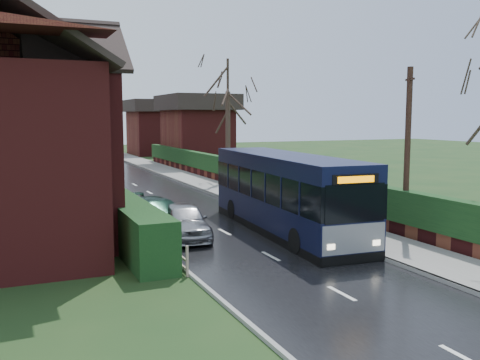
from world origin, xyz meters
name	(u,v)px	position (x,y,z in m)	size (l,w,h in m)	color
ground	(245,243)	(0.00, 0.00, 0.00)	(140.00, 140.00, 0.00)	#2D411C
road	(168,202)	(0.00, 10.00, 0.01)	(6.00, 100.00, 0.02)	black
pavement	(242,196)	(4.25, 10.00, 0.07)	(2.50, 100.00, 0.14)	slate
kerb_right	(222,198)	(3.05, 10.00, 0.07)	(0.12, 100.00, 0.14)	gray
kerb_left	(109,205)	(-3.05, 10.00, 0.05)	(0.12, 100.00, 0.10)	gray
front_hedge	(110,207)	(-3.90, 5.00, 0.80)	(1.20, 16.00, 1.60)	#133316
picket_fence	(128,214)	(-3.15, 5.00, 0.45)	(0.10, 16.00, 0.90)	tan
right_wall_hedge	(266,178)	(5.80, 10.00, 1.02)	(0.60, 50.00, 1.80)	maroon
bus	(286,194)	(2.20, 1.08, 1.51)	(2.93, 10.16, 3.05)	black
car_silver	(184,221)	(-1.76, 1.68, 0.66)	(1.57, 3.90, 1.33)	#A4A4A8
car_green	(156,217)	(-2.54, 2.72, 0.70)	(1.95, 4.79, 1.39)	black
car_distant	(108,154)	(2.00, 39.87, 0.63)	(1.33, 3.82, 1.26)	black
bus_stop_sign	(373,196)	(3.20, -3.00, 1.95)	(0.11, 0.45, 2.95)	slate
telegraph_pole	(407,153)	(5.80, -1.58, 3.19)	(0.36, 0.78, 6.30)	black
tree_right_far	(228,85)	(6.00, 16.26, 6.59)	(4.56, 4.56, 8.82)	#362820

